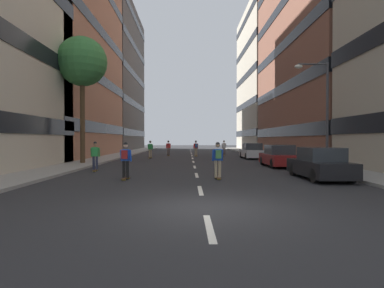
{
  "coord_description": "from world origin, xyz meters",
  "views": [
    {
      "loc": [
        -0.46,
        -8.85,
        1.91
      ],
      "look_at": [
        0.0,
        27.14,
        1.38
      ],
      "focal_mm": 29.76,
      "sensor_mm": 36.0,
      "label": 1
    }
  ],
  "objects_px": {
    "parked_car_near": "(252,152)",
    "skater_4": "(95,155)",
    "parked_car_far": "(320,165)",
    "skater_2": "(168,147)",
    "skater_3": "(196,147)",
    "parked_car_mid": "(279,157)",
    "skater_5": "(150,148)",
    "skater_6": "(125,158)",
    "skater_0": "(224,147)",
    "skater_1": "(218,158)",
    "streetlamp_right": "(321,103)",
    "street_tree_near": "(82,62)"
  },
  "relations": [
    {
      "from": "parked_car_near",
      "to": "skater_6",
      "type": "xyz_separation_m",
      "value": [
        -9.28,
        -16.32,
        0.32
      ]
    },
    {
      "from": "parked_car_far",
      "to": "skater_3",
      "type": "height_order",
      "value": "skater_3"
    },
    {
      "from": "skater_1",
      "to": "skater_5",
      "type": "distance_m",
      "value": 17.79
    },
    {
      "from": "parked_car_near",
      "to": "streetlamp_right",
      "type": "bearing_deg",
      "value": -80.82
    },
    {
      "from": "skater_2",
      "to": "skater_4",
      "type": "distance_m",
      "value": 17.96
    },
    {
      "from": "parked_car_near",
      "to": "skater_5",
      "type": "height_order",
      "value": "skater_5"
    },
    {
      "from": "skater_1",
      "to": "skater_5",
      "type": "bearing_deg",
      "value": 107.17
    },
    {
      "from": "streetlamp_right",
      "to": "skater_3",
      "type": "relative_size",
      "value": 3.65
    },
    {
      "from": "parked_car_far",
      "to": "parked_car_near",
      "type": "bearing_deg",
      "value": 90.0
    },
    {
      "from": "skater_4",
      "to": "parked_car_mid",
      "type": "bearing_deg",
      "value": 14.03
    },
    {
      "from": "parked_car_far",
      "to": "skater_4",
      "type": "height_order",
      "value": "skater_4"
    },
    {
      "from": "parked_car_near",
      "to": "skater_4",
      "type": "xyz_separation_m",
      "value": [
        -11.88,
        -12.26,
        0.29
      ]
    },
    {
      "from": "parked_car_near",
      "to": "skater_0",
      "type": "xyz_separation_m",
      "value": [
        -2.02,
        6.64,
        0.29
      ]
    },
    {
      "from": "skater_1",
      "to": "skater_3",
      "type": "relative_size",
      "value": 1.0
    },
    {
      "from": "skater_6",
      "to": "skater_0",
      "type": "bearing_deg",
      "value": 72.45
    },
    {
      "from": "skater_2",
      "to": "street_tree_near",
      "type": "bearing_deg",
      "value": -114.24
    },
    {
      "from": "parked_car_near",
      "to": "parked_car_far",
      "type": "bearing_deg",
      "value": -90.0
    },
    {
      "from": "skater_1",
      "to": "skater_3",
      "type": "bearing_deg",
      "value": 91.49
    },
    {
      "from": "skater_1",
      "to": "skater_2",
      "type": "xyz_separation_m",
      "value": [
        -3.7,
        21.5,
        -0.03
      ]
    },
    {
      "from": "parked_car_far",
      "to": "streetlamp_right",
      "type": "bearing_deg",
      "value": 66.46
    },
    {
      "from": "street_tree_near",
      "to": "skater_6",
      "type": "relative_size",
      "value": 5.32
    },
    {
      "from": "streetlamp_right",
      "to": "skater_6",
      "type": "xyz_separation_m",
      "value": [
        -11.18,
        -4.54,
        -3.12
      ]
    },
    {
      "from": "streetlamp_right",
      "to": "street_tree_near",
      "type": "bearing_deg",
      "value": 164.32
    },
    {
      "from": "skater_6",
      "to": "skater_2",
      "type": "bearing_deg",
      "value": 88.2
    },
    {
      "from": "parked_car_near",
      "to": "skater_4",
      "type": "height_order",
      "value": "skater_4"
    },
    {
      "from": "street_tree_near",
      "to": "skater_1",
      "type": "distance_m",
      "value": 14.53
    },
    {
      "from": "streetlamp_right",
      "to": "skater_6",
      "type": "relative_size",
      "value": 3.65
    },
    {
      "from": "skater_5",
      "to": "parked_car_mid",
      "type": "bearing_deg",
      "value": -45.11
    },
    {
      "from": "skater_3",
      "to": "streetlamp_right",
      "type": "bearing_deg",
      "value": -65.64
    },
    {
      "from": "parked_car_mid",
      "to": "skater_5",
      "type": "xyz_separation_m",
      "value": [
        -10.15,
        10.19,
        0.29
      ]
    },
    {
      "from": "streetlamp_right",
      "to": "skater_2",
      "type": "distance_m",
      "value": 20.38
    },
    {
      "from": "street_tree_near",
      "to": "skater_1",
      "type": "bearing_deg",
      "value": -43.34
    },
    {
      "from": "skater_2",
      "to": "skater_4",
      "type": "height_order",
      "value": "same"
    },
    {
      "from": "skater_0",
      "to": "skater_6",
      "type": "distance_m",
      "value": 24.08
    },
    {
      "from": "parked_car_far",
      "to": "skater_5",
      "type": "height_order",
      "value": "skater_5"
    },
    {
      "from": "parked_car_far",
      "to": "skater_2",
      "type": "height_order",
      "value": "skater_2"
    },
    {
      "from": "skater_1",
      "to": "skater_5",
      "type": "relative_size",
      "value": 1.0
    },
    {
      "from": "parked_car_near",
      "to": "skater_1",
      "type": "distance_m",
      "value": 16.83
    },
    {
      "from": "streetlamp_right",
      "to": "skater_0",
      "type": "height_order",
      "value": "streetlamp_right"
    },
    {
      "from": "street_tree_near",
      "to": "skater_4",
      "type": "distance_m",
      "value": 8.71
    },
    {
      "from": "streetlamp_right",
      "to": "skater_3",
      "type": "height_order",
      "value": "streetlamp_right"
    },
    {
      "from": "skater_3",
      "to": "skater_5",
      "type": "xyz_separation_m",
      "value": [
        -4.72,
        -3.52,
        -0.03
      ]
    },
    {
      "from": "skater_3",
      "to": "skater_2",
      "type": "bearing_deg",
      "value": 162.79
    },
    {
      "from": "street_tree_near",
      "to": "skater_2",
      "type": "relative_size",
      "value": 5.32
    },
    {
      "from": "parked_car_mid",
      "to": "skater_5",
      "type": "bearing_deg",
      "value": 134.89
    },
    {
      "from": "skater_0",
      "to": "skater_1",
      "type": "relative_size",
      "value": 1.0
    },
    {
      "from": "parked_car_far",
      "to": "skater_0",
      "type": "bearing_deg",
      "value": 95.06
    },
    {
      "from": "parked_car_near",
      "to": "skater_5",
      "type": "xyz_separation_m",
      "value": [
        -10.15,
        0.9,
        0.29
      ]
    },
    {
      "from": "parked_car_mid",
      "to": "streetlamp_right",
      "type": "relative_size",
      "value": 0.68
    },
    {
      "from": "parked_car_mid",
      "to": "skater_6",
      "type": "xyz_separation_m",
      "value": [
        -9.28,
        -7.04,
        0.32
      ]
    }
  ]
}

